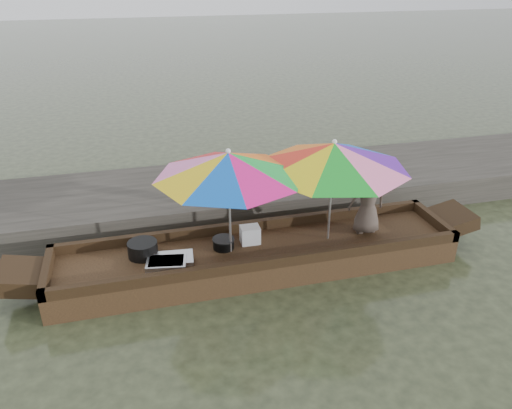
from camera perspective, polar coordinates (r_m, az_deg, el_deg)
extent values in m
plane|color=#292D1D|center=(7.46, 0.20, -7.26)|extent=(80.00, 80.00, 0.00)
cube|color=#2D2B26|center=(9.22, -3.33, 1.29)|extent=(22.00, 2.20, 0.50)
cube|color=black|center=(7.36, 0.20, -6.12)|extent=(5.85, 1.20, 0.35)
cylinder|color=black|center=(7.20, -12.82, -4.99)|extent=(0.42, 0.42, 0.22)
cube|color=silver|center=(6.94, -10.21, -6.62)|extent=(0.59, 0.46, 0.09)
cube|color=silver|center=(7.05, -9.37, -6.13)|extent=(0.57, 0.42, 0.06)
cylinder|color=black|center=(7.24, -3.73, -4.50)|extent=(0.30, 0.30, 0.14)
cube|color=silver|center=(7.34, -0.69, -3.47)|extent=(0.29, 0.23, 0.26)
imported|color=#463B33|center=(7.64, 12.67, 0.71)|extent=(0.57, 0.40, 1.12)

